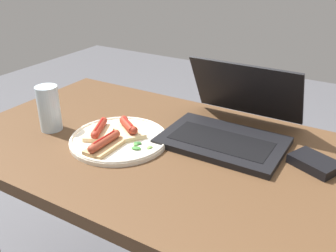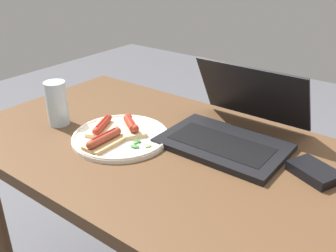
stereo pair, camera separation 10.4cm
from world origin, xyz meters
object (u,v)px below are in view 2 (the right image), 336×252
Objects in this scene: laptop at (232,129)px; external_drive at (314,172)px; plate at (121,136)px; drinking_glass at (57,103)px.

external_drive is at bearing -9.16° from laptop.
laptop is at bearing 35.31° from plate.
laptop is at bearing -165.53° from external_drive.
laptop reaches higher than drinking_glass.
laptop is 2.51× the size of external_drive.
drinking_glass is (-0.23, -0.04, 0.06)m from plate.
external_drive reaches higher than plate.
plate is at bearing -144.69° from laptop.
external_drive is at bearing 15.86° from plate.
laptop is 0.25m from external_drive.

